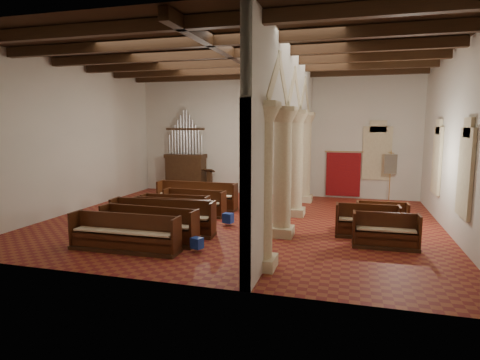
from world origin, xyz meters
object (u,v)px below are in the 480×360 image
Objects in this scene: nave_pew_0 at (125,239)px; aisle_pew_0 at (385,236)px; pipe_organ at (186,166)px; processional_banner at (389,187)px; lectern at (209,183)px.

nave_pew_0 is 1.75× the size of aisle_pew_0.
pipe_organ is 10.07m from processional_banner.
processional_banner is (10.03, -0.62, -0.57)m from pipe_organ.
aisle_pew_0 is (7.09, 2.30, -0.00)m from nave_pew_0.
processional_banner reaches higher than nave_pew_0.
nave_pew_0 is 7.46m from aisle_pew_0.
processional_banner is at bearing 1.26° from lectern.
pipe_organ reaches higher than nave_pew_0.
pipe_organ is 1.83× the size of processional_banner.
pipe_organ is 2.37× the size of aisle_pew_0.
lectern reaches higher than aisle_pew_0.
lectern is at bearing 136.19° from aisle_pew_0.
pipe_organ is 1.36× the size of nave_pew_0.
lectern is 0.54× the size of processional_banner.
aisle_pew_0 is (8.08, -7.39, -0.19)m from lectern.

